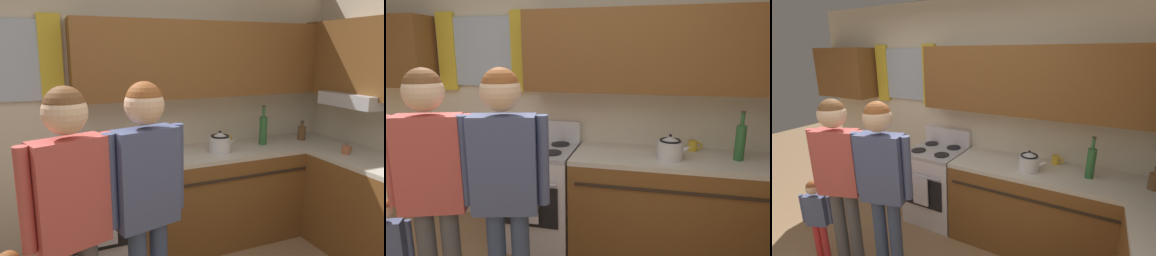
% 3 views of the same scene
% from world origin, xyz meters
% --- Properties ---
extents(back_wall_unit, '(4.60, 0.42, 2.60)m').
position_xyz_m(back_wall_unit, '(0.09, 1.82, 1.48)').
color(back_wall_unit, beige).
rests_on(back_wall_unit, ground).
extents(kitchen_counter_run, '(2.21, 1.87, 0.90)m').
position_xyz_m(kitchen_counter_run, '(1.48, 1.20, 0.45)').
color(kitchen_counter_run, brown).
rests_on(kitchen_counter_run, ground).
extents(stove_oven, '(0.64, 0.67, 1.10)m').
position_xyz_m(stove_oven, '(-0.25, 1.54, 0.47)').
color(stove_oven, silver).
rests_on(stove_oven, ground).
extents(bottle_wine_green, '(0.08, 0.08, 0.39)m').
position_xyz_m(bottle_wine_green, '(1.41, 1.56, 1.05)').
color(bottle_wine_green, '#2D6633').
rests_on(bottle_wine_green, kitchen_counter_run).
extents(bottle_squat_brown, '(0.08, 0.08, 0.21)m').
position_xyz_m(bottle_squat_brown, '(1.90, 1.57, 0.98)').
color(bottle_squat_brown, brown).
rests_on(bottle_squat_brown, kitchen_counter_run).
extents(mug_mustard_yellow, '(0.12, 0.08, 0.09)m').
position_xyz_m(mug_mustard_yellow, '(1.09, 1.75, 0.95)').
color(mug_mustard_yellow, gold).
rests_on(mug_mustard_yellow, kitchen_counter_run).
extents(stovetop_kettle, '(0.27, 0.20, 0.21)m').
position_xyz_m(stovetop_kettle, '(0.88, 1.46, 1.00)').
color(stovetop_kettle, silver).
rests_on(stovetop_kettle, kitchen_counter_run).
extents(adult_holding_child, '(0.49, 0.27, 1.65)m').
position_xyz_m(adult_holding_child, '(-0.51, 0.43, 1.04)').
color(adult_holding_child, '#4C4C51').
rests_on(adult_holding_child, ground).
extents(adult_in_plaid, '(0.50, 0.24, 1.66)m').
position_xyz_m(adult_in_plaid, '(-0.09, 0.51, 1.04)').
color(adult_in_plaid, '#38476B').
rests_on(adult_in_plaid, ground).
extents(small_child, '(0.29, 0.15, 0.89)m').
position_xyz_m(small_child, '(-0.82, 0.35, 0.56)').
color(small_child, red).
rests_on(small_child, ground).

